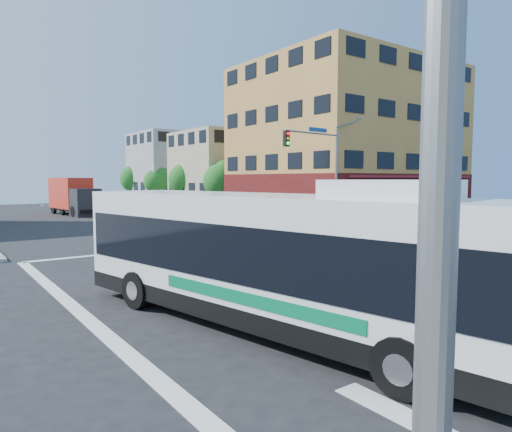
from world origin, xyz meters
TOP-DOWN VIEW (x-y plane):
  - ground at (0.00, 0.00)m, footprint 120.00×120.00m
  - sidewalk_ne at (35.00, 35.00)m, footprint 50.00×50.00m
  - corner_building_ne at (19.99, 18.48)m, footprint 18.10×15.44m
  - building_east_near at (16.98, 33.98)m, footprint 12.06×10.06m
  - building_east_far at (16.98, 47.98)m, footprint 12.06×10.06m
  - signal_mast_ne at (9.08, 10.62)m, footprint 7.91×1.13m
  - street_tree_a at (11.90, 27.92)m, footprint 3.60×3.60m
  - street_tree_b at (11.90, 35.92)m, footprint 3.80×3.80m
  - street_tree_c at (11.90, 43.92)m, footprint 3.40×3.40m
  - street_tree_d at (11.90, 51.92)m, footprint 4.00×4.00m
  - transit_bus at (-6.16, -3.58)m, footprint 4.94×12.29m
  - box_truck at (-0.75, 35.49)m, footprint 3.20×8.37m
  - parked_car at (7.28, 23.74)m, footprint 2.78×5.01m

SIDE VIEW (x-z plane):
  - ground at x=0.00m, z-range 0.00..0.00m
  - sidewalk_ne at x=35.00m, z-range 0.00..0.15m
  - parked_car at x=7.28m, z-range 0.00..1.61m
  - transit_bus at x=-6.16m, z-range -0.04..3.52m
  - box_truck at x=-0.75m, z-range -0.06..3.62m
  - street_tree_c at x=11.90m, z-range 0.82..6.11m
  - street_tree_a at x=11.90m, z-range 0.83..6.35m
  - street_tree_b at x=11.90m, z-range 0.85..6.65m
  - street_tree_d at x=11.90m, z-range 0.87..6.90m
  - building_east_near at x=16.98m, z-range 0.01..9.01m
  - signal_mast_ne at x=9.08m, z-range 0.95..9.02m
  - building_east_far at x=16.98m, z-range 0.01..10.01m
  - corner_building_ne at x=19.99m, z-range -1.11..12.89m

